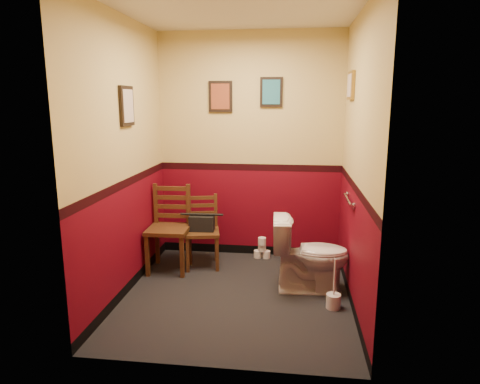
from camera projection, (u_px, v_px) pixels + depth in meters
name	position (u px, v px, depth m)	size (l,w,h in m)	color
floor	(237.00, 295.00, 4.27)	(2.20, 2.40, 0.00)	black
ceiling	(236.00, 6.00, 3.70)	(2.20, 2.40, 0.00)	silver
wall_back	(250.00, 147.00, 5.15)	(2.20, 2.70, 0.00)	#5C0614
wall_front	(213.00, 185.00, 2.82)	(2.20, 2.70, 0.00)	#5C0614
wall_left	(124.00, 159.00, 4.12)	(2.40, 2.70, 0.00)	#5C0614
wall_right	(357.00, 163.00, 3.85)	(2.40, 2.70, 0.00)	#5C0614
grab_bar	(348.00, 200.00, 4.18)	(0.05, 0.56, 0.06)	silver
framed_print_back_a	(220.00, 96.00, 5.05)	(0.28, 0.04, 0.36)	black
framed_print_back_b	(271.00, 92.00, 4.96)	(0.26, 0.04, 0.34)	black
framed_print_left	(127.00, 106.00, 4.11)	(0.04, 0.30, 0.38)	black
framed_print_right	(351.00, 85.00, 4.29)	(0.04, 0.34, 0.28)	olive
toilet	(310.00, 255.00, 4.31)	(0.43, 0.77, 0.76)	white
toilet_brush	(333.00, 300.00, 3.98)	(0.14, 0.14, 0.48)	silver
chair_left	(169.00, 228.00, 4.84)	(0.46, 0.46, 0.97)	#502F18
chair_right	(202.00, 231.00, 4.97)	(0.46, 0.46, 0.83)	#502F18
handbag	(202.00, 223.00, 4.91)	(0.29, 0.15, 0.21)	black
tp_stack	(262.00, 249.00, 5.26)	(0.20, 0.12, 0.27)	silver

